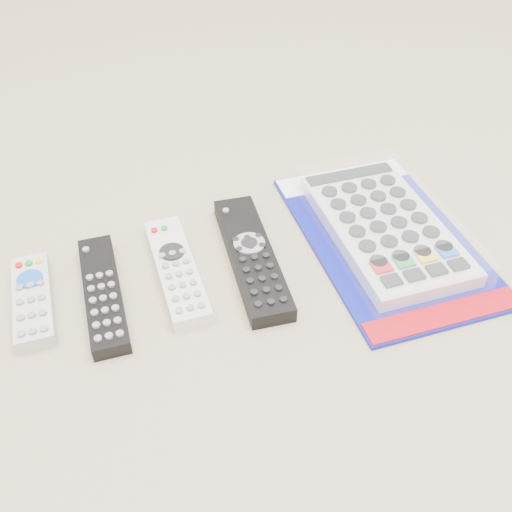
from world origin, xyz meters
name	(u,v)px	position (x,y,z in m)	size (l,w,h in m)	color
remote_small_grey	(33,300)	(-0.25, 0.05, 0.01)	(0.06, 0.15, 0.02)	#A8A8AA
remote_slim_black	(103,293)	(-0.17, 0.03, 0.01)	(0.07, 0.20, 0.02)	black
remote_silver_dvd	(177,270)	(-0.07, 0.03, 0.01)	(0.07, 0.19, 0.02)	silver
remote_large_black	(252,256)	(0.02, 0.01, 0.01)	(0.10, 0.23, 0.02)	black
jumbo_remote_packaged	(385,226)	(0.21, -0.02, 0.02)	(0.25, 0.36, 0.05)	navy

